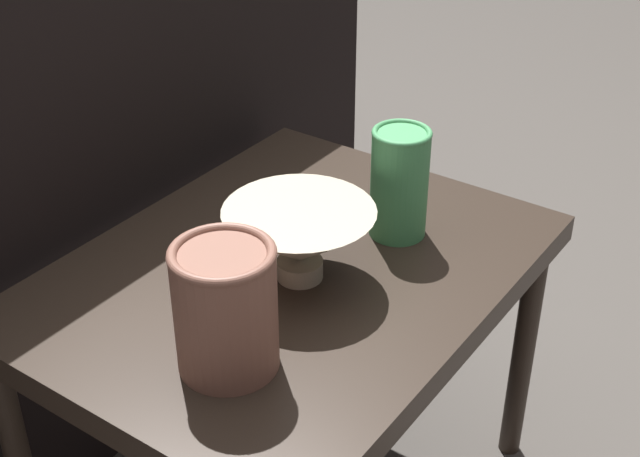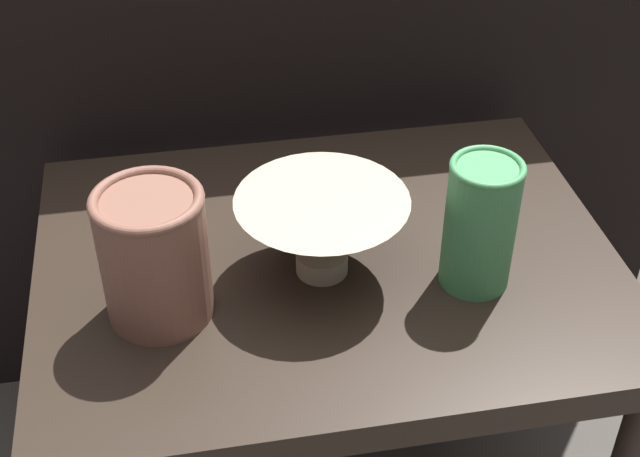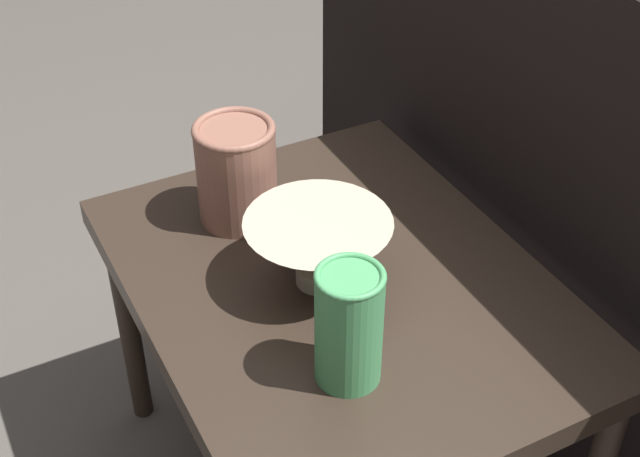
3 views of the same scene
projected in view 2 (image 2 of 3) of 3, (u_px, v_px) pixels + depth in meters
table at (326, 285)px, 1.12m from camera, size 0.71×0.54×0.47m
couch_backdrop at (266, 69)px, 1.56m from camera, size 1.32×0.50×0.87m
bowl at (322, 228)px, 1.03m from camera, size 0.20×0.20×0.10m
vase_textured_left at (154, 254)px, 0.96m from camera, size 0.12×0.12×0.16m
vase_colorful_right at (480, 223)px, 1.00m from camera, size 0.08×0.08×0.16m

